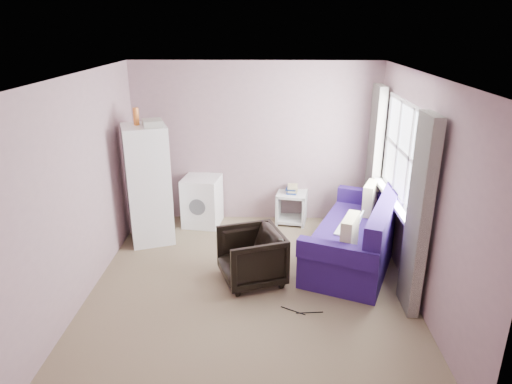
# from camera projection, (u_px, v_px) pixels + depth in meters

# --- Properties ---
(room) EXTENTS (3.84, 4.24, 2.54)m
(room) POSITION_uv_depth(u_px,v_px,m) (252.00, 189.00, 5.12)
(room) COLOR #837155
(room) RESTS_ON ground
(armchair) EXTENTS (0.87, 0.89, 0.73)m
(armchair) POSITION_uv_depth(u_px,v_px,m) (251.00, 254.00, 5.55)
(armchair) COLOR black
(armchair) RESTS_ON ground
(fridge) EXTENTS (0.75, 0.75, 1.94)m
(fridge) POSITION_uv_depth(u_px,v_px,m) (148.00, 184.00, 6.46)
(fridge) COLOR white
(fridge) RESTS_ON ground
(washing_machine) EXTENTS (0.62, 0.62, 0.77)m
(washing_machine) POSITION_uv_depth(u_px,v_px,m) (202.00, 200.00, 7.15)
(washing_machine) COLOR white
(washing_machine) RESTS_ON ground
(side_table) EXTENTS (0.53, 0.53, 0.62)m
(side_table) POSITION_uv_depth(u_px,v_px,m) (292.00, 205.00, 7.25)
(side_table) COLOR silver
(side_table) RESTS_ON ground
(sofa) EXTENTS (1.66, 2.29, 0.93)m
(sofa) POSITION_uv_depth(u_px,v_px,m) (359.00, 237.00, 6.04)
(sofa) COLOR navy
(sofa) RESTS_ON ground
(window_dressing) EXTENTS (0.17, 2.62, 2.18)m
(window_dressing) POSITION_uv_depth(u_px,v_px,m) (393.00, 183.00, 5.78)
(window_dressing) COLOR white
(window_dressing) RESTS_ON ground
(floor_cables) EXTENTS (0.46, 0.16, 0.01)m
(floor_cables) POSITION_uv_depth(u_px,v_px,m) (301.00, 312.00, 5.05)
(floor_cables) COLOR black
(floor_cables) RESTS_ON ground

